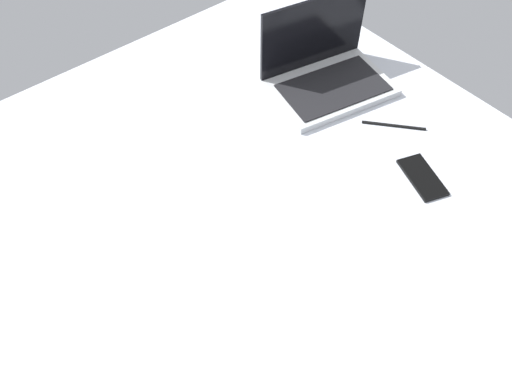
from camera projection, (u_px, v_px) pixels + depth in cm
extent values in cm
cube|color=#B7BCC6|center=(190.00, 253.00, 127.49)|extent=(180.00, 140.00, 18.00)
cube|color=#B7BABC|center=(330.00, 87.00, 150.16)|extent=(36.98, 29.22, 2.00)
cube|color=black|center=(333.00, 87.00, 148.40)|extent=(31.85, 22.53, 0.40)
cube|color=black|center=(313.00, 33.00, 147.20)|extent=(32.52, 7.68, 21.00)
cube|color=black|center=(422.00, 177.00, 130.14)|extent=(11.12, 15.47, 0.80)
cube|color=black|center=(394.00, 126.00, 141.54)|extent=(11.62, 13.22, 0.60)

